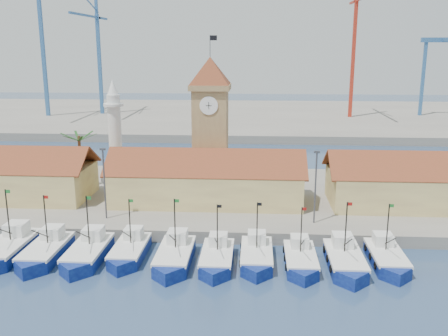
# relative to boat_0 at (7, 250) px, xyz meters

# --- Properties ---
(ground) EXTENTS (400.00, 400.00, 0.00)m
(ground) POSITION_rel_boat_0_xyz_m (20.42, -2.77, -0.82)
(ground) COLOR navy
(ground) RESTS_ON ground
(quay) EXTENTS (140.00, 32.00, 1.50)m
(quay) POSITION_rel_boat_0_xyz_m (20.42, 21.23, -0.07)
(quay) COLOR gray
(quay) RESTS_ON ground
(terminal) EXTENTS (240.00, 80.00, 2.00)m
(terminal) POSITION_rel_boat_0_xyz_m (20.42, 107.23, 0.18)
(terminal) COLOR gray
(terminal) RESTS_ON ground
(boat_0) EXTENTS (3.83, 10.49, 7.94)m
(boat_0) POSITION_rel_boat_0_xyz_m (0.00, 0.00, 0.00)
(boat_0) COLOR #0B1357
(boat_0) RESTS_ON ground
(boat_1) EXTENTS (3.60, 9.85, 7.46)m
(boat_1) POSITION_rel_boat_0_xyz_m (4.40, -0.32, -0.05)
(boat_1) COLOR #0B1357
(boat_1) RESTS_ON ground
(boat_2) EXTENTS (3.60, 9.87, 7.47)m
(boat_2) POSITION_rel_boat_0_xyz_m (9.10, -0.36, -0.05)
(boat_2) COLOR #0B1357
(boat_2) RESTS_ON ground
(boat_3) EXTENTS (3.33, 9.13, 6.91)m
(boat_3) POSITION_rel_boat_0_xyz_m (13.47, 0.62, -0.11)
(boat_3) COLOR #0B1357
(boat_3) RESTS_ON ground
(boat_4) EXTENTS (3.58, 9.81, 7.43)m
(boat_4) POSITION_rel_boat_0_xyz_m (18.66, -0.65, -0.05)
(boat_4) COLOR #0B1357
(boat_4) RESTS_ON ground
(boat_5) EXTENTS (3.33, 9.11, 6.89)m
(boat_5) POSITION_rel_boat_0_xyz_m (23.20, -0.65, -0.11)
(boat_5) COLOR #0B1357
(boat_5) RESTS_ON ground
(boat_6) EXTENTS (3.36, 9.20, 6.96)m
(boat_6) POSITION_rel_boat_0_xyz_m (27.40, 0.14, -0.10)
(boat_6) COLOR #0B1357
(boat_6) RESTS_ON ground
(boat_7) EXTENTS (3.25, 8.89, 6.73)m
(boat_7) POSITION_rel_boat_0_xyz_m (32.04, -0.48, -0.12)
(boat_7) COLOR #0B1357
(boat_7) RESTS_ON ground
(boat_8) EXTENTS (3.58, 9.81, 7.42)m
(boat_8) POSITION_rel_boat_0_xyz_m (36.66, -0.56, -0.05)
(boat_8) COLOR #0B1357
(boat_8) RESTS_ON ground
(boat_9) EXTENTS (3.36, 9.20, 6.96)m
(boat_9) POSITION_rel_boat_0_xyz_m (41.21, 0.51, -0.10)
(boat_9) COLOR #0B1357
(boat_9) RESTS_ON ground
(hall_center) EXTENTS (27.04, 10.13, 7.61)m
(hall_center) POSITION_rel_boat_0_xyz_m (20.42, 17.23, 3.17)
(hall_center) COLOR #E4D27D
(hall_center) RESTS_ON quay
(hall_right) EXTENTS (31.20, 10.13, 7.61)m
(hall_right) POSITION_rel_boat_0_xyz_m (52.42, 17.23, 3.17)
(hall_right) COLOR #E4D27D
(hall_right) RESTS_ON quay
(clock_tower) EXTENTS (5.80, 5.80, 22.70)m
(clock_tower) POSITION_rel_boat_0_xyz_m (20.42, 23.22, 11.14)
(clock_tower) COLOR tan
(clock_tower) RESTS_ON quay
(minaret) EXTENTS (3.00, 3.00, 16.30)m
(minaret) POSITION_rel_boat_0_xyz_m (5.42, 25.23, 8.91)
(minaret) COLOR silver
(minaret) RESTS_ON quay
(palm_tree) EXTENTS (5.60, 5.03, 8.39)m
(palm_tree) POSITION_rel_boat_0_xyz_m (0.42, 23.23, 5.43)
(palm_tree) COLOR brown
(palm_tree) RESTS_ON quay
(lamp_posts) EXTENTS (80.70, 0.25, 9.03)m
(lamp_posts) POSITION_rel_boat_0_xyz_m (20.92, 9.23, 5.66)
(lamp_posts) COLOR #3F3F44
(lamp_posts) RESTS_ON quay
(crane_blue_far) EXTENTS (1.00, 36.06, 43.97)m
(crane_blue_far) POSITION_rel_boat_0_xyz_m (-36.57, 97.37, 25.86)
(crane_blue_far) COLOR #326299
(crane_blue_far) RESTS_ON terminal
(crane_blue_near) EXTENTS (1.00, 32.81, 37.18)m
(crane_blue_near) POSITION_rel_boat_0_xyz_m (-21.52, 103.65, 21.81)
(crane_blue_near) COLOR #326299
(crane_blue_near) RESTS_ON terminal
(crane_red_right) EXTENTS (1.00, 31.29, 41.37)m
(crane_red_right) POSITION_rel_boat_0_xyz_m (55.26, 101.00, 24.03)
(crane_red_right) COLOR #B22C1B
(crane_red_right) RESTS_ON terminal
(gantry) EXTENTS (13.00, 22.00, 23.20)m
(gantry) POSITION_rel_boat_0_xyz_m (82.42, 103.87, 19.22)
(gantry) COLOR #326299
(gantry) RESTS_ON terminal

